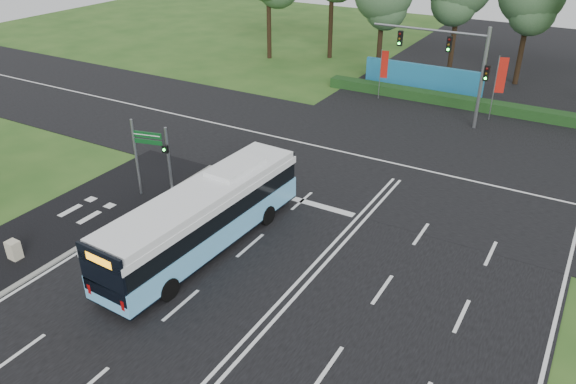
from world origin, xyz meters
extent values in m
plane|color=#274F1A|center=(0.00, 0.00, 0.00)|extent=(120.00, 120.00, 0.00)
cube|color=black|center=(0.00, 0.00, 0.02)|extent=(20.00, 120.00, 0.04)
cube|color=black|center=(0.00, 12.00, 0.03)|extent=(120.00, 14.00, 0.05)
cube|color=black|center=(-12.50, -3.00, 0.03)|extent=(5.00, 18.00, 0.06)
cube|color=gray|center=(-10.10, -3.00, 0.06)|extent=(0.25, 18.00, 0.12)
cube|color=#69BEF4|center=(-4.95, -1.16, 1.04)|extent=(2.95, 11.80, 1.07)
cube|color=black|center=(-4.95, -1.16, 0.56)|extent=(2.93, 11.74, 0.29)
cube|color=black|center=(-4.95, -1.16, 2.02)|extent=(2.85, 11.62, 0.93)
cube|color=white|center=(-4.95, -1.16, 2.60)|extent=(2.95, 11.80, 0.34)
cube|color=white|center=(-4.95, -1.16, 2.95)|extent=(2.88, 11.33, 0.34)
cube|color=white|center=(-4.84, 1.28, 3.24)|extent=(1.69, 2.99, 0.24)
cube|color=black|center=(-5.20, -6.94, 2.07)|extent=(2.37, 0.22, 2.15)
cube|color=orange|center=(-5.21, -6.98, 2.75)|extent=(1.37, 0.12, 0.34)
cylinder|color=black|center=(-5.94, 2.21, 0.51)|extent=(0.32, 1.03, 1.01)
cylinder|color=black|center=(-3.66, 2.11, 0.51)|extent=(0.32, 1.03, 1.01)
cylinder|color=black|center=(-6.25, -4.81, 0.51)|extent=(0.32, 1.03, 1.01)
cylinder|color=black|center=(-3.97, -4.91, 0.51)|extent=(0.32, 1.03, 1.01)
cylinder|color=gray|center=(-10.20, 2.51, 1.87)|extent=(0.15, 0.15, 3.74)
cube|color=black|center=(-10.20, 2.33, 2.56)|extent=(0.34, 0.26, 0.43)
sphere|color=#19F233|center=(-10.20, 2.23, 2.56)|extent=(0.15, 0.15, 0.15)
cylinder|color=gray|center=(-11.34, 1.29, 2.19)|extent=(0.13, 0.13, 4.37)
cube|color=#0C4319|center=(-10.55, 1.48, 3.61)|extent=(1.61, 0.44, 0.33)
cube|color=#0C4319|center=(-10.55, 1.48, 3.23)|extent=(1.61, 0.44, 0.24)
cube|color=white|center=(-10.55, 1.45, 3.61)|extent=(1.49, 0.36, 0.04)
cube|color=beige|center=(-11.87, -6.20, 0.47)|extent=(0.58, 0.48, 0.94)
cylinder|color=gray|center=(-6.28, 23.11, 1.99)|extent=(0.06, 0.06, 3.98)
cube|color=#B1180F|center=(-5.99, 23.17, 2.83)|extent=(0.53, 0.15, 2.12)
cylinder|color=gray|center=(2.54, 22.68, 2.36)|extent=(0.07, 0.07, 4.72)
cube|color=#B1180F|center=(2.87, 22.78, 3.36)|extent=(0.62, 0.22, 2.52)
cylinder|color=gray|center=(2.00, 20.50, 3.50)|extent=(0.24, 0.24, 7.00)
cylinder|color=gray|center=(-2.00, 20.50, 6.40)|extent=(8.00, 0.16, 0.16)
cube|color=black|center=(-0.50, 20.50, 5.60)|extent=(0.32, 0.28, 1.05)
cube|color=black|center=(-4.00, 20.50, 5.60)|extent=(0.32, 0.28, 1.05)
cube|color=black|center=(2.25, 20.50, 4.00)|extent=(0.32, 0.28, 1.05)
cube|color=#183914|center=(0.00, 24.50, 0.40)|extent=(22.00, 1.20, 0.80)
cube|color=teal|center=(-4.00, 27.00, 1.10)|extent=(10.00, 0.30, 2.20)
cylinder|color=black|center=(-20.66, 29.63, 3.98)|extent=(0.44, 0.44, 7.97)
cylinder|color=black|center=(-15.47, 32.80, 4.42)|extent=(0.44, 0.44, 8.85)
cylinder|color=black|center=(-8.85, 29.24, 3.46)|extent=(0.44, 0.44, 6.92)
cylinder|color=black|center=(-3.27, 32.57, 3.77)|extent=(0.44, 0.44, 7.54)
cylinder|color=black|center=(2.49, 32.82, 3.60)|extent=(0.44, 0.44, 7.19)
camera|label=1|loc=(9.31, -18.14, 14.58)|focal=35.00mm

